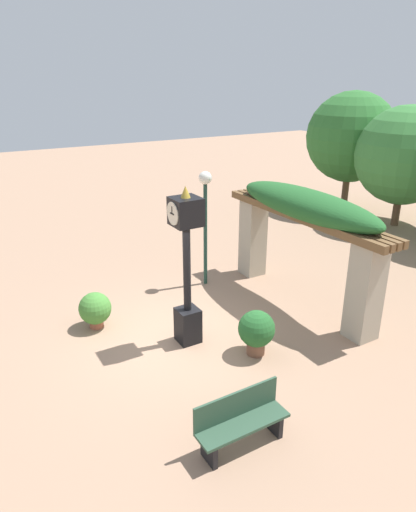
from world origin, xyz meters
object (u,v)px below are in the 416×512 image
pedestal_clock (187,267)px  park_bench (241,421)px  lamp_post (205,203)px  potted_plant_near_right (256,330)px  potted_plant_near_left (95,309)px

pedestal_clock → park_bench: size_ratio=2.26×
lamp_post → potted_plant_near_right: bearing=-13.6°
potted_plant_near_right → park_bench: bearing=-41.6°
potted_plant_near_left → lamp_post: 3.89m
pedestal_clock → potted_plant_near_right: 1.92m
potted_plant_near_right → park_bench: potted_plant_near_right is taller
potted_plant_near_left → potted_plant_near_right: bearing=42.5°
pedestal_clock → park_bench: bearing=-13.2°
potted_plant_near_left → pedestal_clock: bearing=43.9°
potted_plant_near_right → park_bench: 2.54m
park_bench → lamp_post: lamp_post is taller
pedestal_clock → park_bench: pedestal_clock is taller
pedestal_clock → potted_plant_near_left: 2.55m
pedestal_clock → park_bench: 3.38m
pedestal_clock → potted_plant_near_left: pedestal_clock is taller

